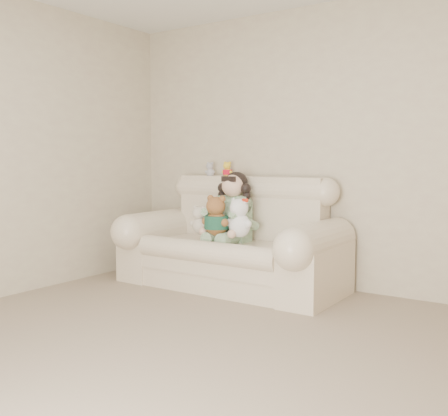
% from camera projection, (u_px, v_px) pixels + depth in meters
% --- Properties ---
extents(floor, '(5.00, 5.00, 0.00)m').
position_uv_depth(floor, '(153.00, 380.00, 2.86)').
color(floor, gray).
rests_on(floor, ground).
extents(wall_back, '(4.50, 0.00, 4.50)m').
position_uv_depth(wall_back, '(336.00, 147.00, 4.80)').
color(wall_back, beige).
rests_on(wall_back, ground).
extents(sofa, '(2.10, 0.95, 1.03)m').
position_uv_depth(sofa, '(230.00, 232.00, 4.91)').
color(sofa, beige).
rests_on(sofa, floor).
extents(seated_child, '(0.41, 0.50, 0.67)m').
position_uv_depth(seated_child, '(233.00, 206.00, 4.97)').
color(seated_child, '#2A722D').
rests_on(seated_child, sofa).
extents(brown_teddy, '(0.30, 0.25, 0.44)m').
position_uv_depth(brown_teddy, '(216.00, 212.00, 4.78)').
color(brown_teddy, brown).
rests_on(brown_teddy, sofa).
extents(white_cat, '(0.29, 0.23, 0.42)m').
position_uv_depth(white_cat, '(240.00, 213.00, 4.72)').
color(white_cat, white).
rests_on(white_cat, sofa).
extents(cream_teddy, '(0.24, 0.22, 0.31)m').
position_uv_depth(cream_teddy, '(199.00, 217.00, 4.94)').
color(cream_teddy, beige).
rests_on(cream_teddy, sofa).
extents(yellow_mini_bear, '(0.14, 0.12, 0.19)m').
position_uv_depth(yellow_mini_bear, '(227.00, 168.00, 5.32)').
color(yellow_mini_bear, yellow).
rests_on(yellow_mini_bear, sofa).
extents(grey_mini_plush, '(0.14, 0.12, 0.18)m').
position_uv_depth(grey_mini_plush, '(210.00, 168.00, 5.41)').
color(grey_mini_plush, '#ADACB3').
rests_on(grey_mini_plush, sofa).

